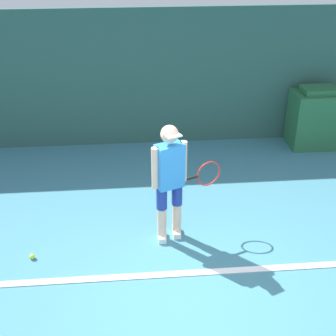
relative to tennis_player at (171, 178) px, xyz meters
name	(u,v)px	position (x,y,z in m)	size (l,w,h in m)	color
ground_plane	(190,297)	(0.11, -1.16, -0.89)	(24.00, 24.00, 0.00)	teal
back_wall	(161,78)	(0.11, 3.04, 0.34)	(24.00, 0.10, 2.46)	#2D564C
court_baseline	(186,273)	(0.11, -0.77, -0.89)	(21.60, 0.10, 0.01)	white
tennis_player	(171,178)	(0.00, 0.00, 0.00)	(0.93, 0.48, 1.61)	beige
tennis_ball	(32,257)	(-1.77, -0.31, -0.86)	(0.07, 0.07, 0.07)	#D1E533
covered_chair	(315,118)	(2.91, 2.62, -0.36)	(0.90, 0.64, 1.12)	#28663D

